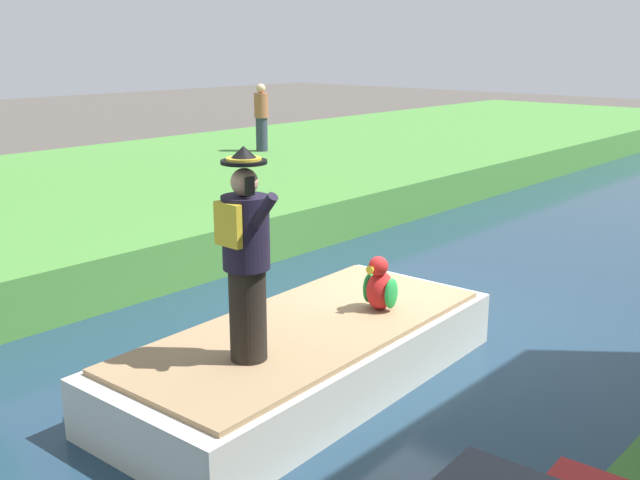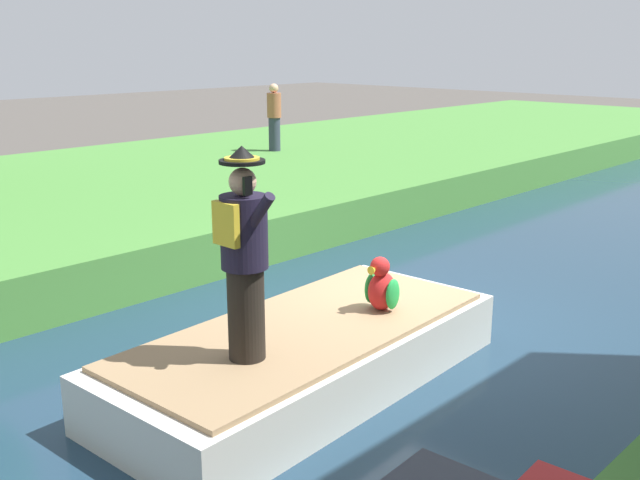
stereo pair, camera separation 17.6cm
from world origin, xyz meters
name	(u,v)px [view 1 (the left image)]	position (x,y,z in m)	size (l,w,h in m)	color
ground_plane	(414,339)	(0.00, 0.00, 0.00)	(80.00, 80.00, 0.00)	#4C4742
canal_water	(414,335)	(0.00, 0.00, 0.05)	(6.38, 48.00, 0.10)	#1E384C
grass_bank_near	(65,208)	(-7.81, 0.00, 0.41)	(9.24, 48.00, 0.81)	#478438
boat	(306,355)	(0.00, -1.85, 0.40)	(2.02, 4.29, 0.61)	silver
person_pirate	(246,256)	(0.15, -2.74, 1.64)	(0.61, 0.42, 1.85)	black
parrot_plush	(380,286)	(0.24, -1.00, 0.95)	(0.36, 0.34, 0.57)	red
person_bystander	(261,117)	(-8.41, 5.58, 1.62)	(0.34, 0.34, 1.60)	#33384C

